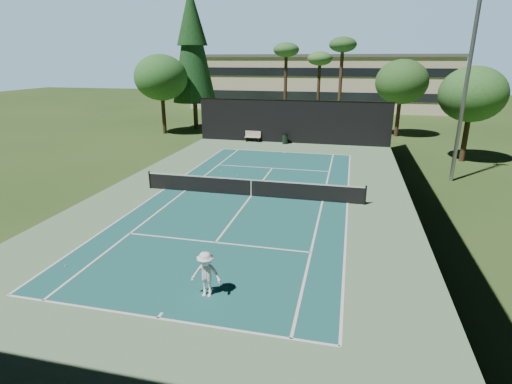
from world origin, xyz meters
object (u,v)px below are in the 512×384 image
tennis_ball_b (237,176)px  park_bench (253,136)px  tennis_ball_d (221,171)px  trash_bin (285,139)px  tennis_net (251,187)px  tennis_ball_c (290,187)px  player (206,274)px  tennis_ball_a (66,266)px

tennis_ball_b → park_bench: (-1.82, 11.91, 0.52)m
tennis_ball_d → trash_bin: size_ratio=0.06×
tennis_net → tennis_ball_d: tennis_net is taller
tennis_net → tennis_ball_b: 4.34m
trash_bin → tennis_ball_c: bearing=-79.4°
player → tennis_ball_c: (0.93, 12.46, -0.77)m
player → tennis_ball_c: 12.52m
tennis_net → tennis_ball_b: (-1.92, 3.85, -0.53)m
tennis_ball_a → tennis_ball_d: size_ratio=1.25×
tennis_ball_d → tennis_ball_b: bearing=-31.7°
tennis_ball_a → tennis_ball_b: size_ratio=1.18×
tennis_net → trash_bin: tennis_net is taller
tennis_ball_c → tennis_ball_a: bearing=-120.1°
tennis_ball_a → player: bearing=-5.9°
tennis_ball_a → trash_bin: 25.54m
park_bench → tennis_ball_d: bearing=-88.2°
tennis_ball_a → park_bench: size_ratio=0.05×
player → tennis_ball_d: size_ratio=27.46×
trash_bin → tennis_ball_d: bearing=-105.0°
tennis_ball_d → player: bearing=-73.7°
park_bench → tennis_ball_a: bearing=-92.6°
tennis_net → tennis_ball_a: size_ratio=175.89×
tennis_net → player: (1.03, -10.34, 0.25)m
tennis_ball_a → park_bench: 25.52m
tennis_ball_a → park_bench: park_bench is taller
tennis_net → trash_bin: bearing=92.0°
tennis_net → tennis_ball_c: 2.94m
tennis_ball_b → trash_bin: trash_bin is taller
tennis_ball_b → tennis_ball_d: (-1.47, 0.91, -0.00)m
park_bench → tennis_ball_b: bearing=-81.3°
player → tennis_ball_c: bearing=84.2°
player → tennis_ball_b: bearing=100.2°
tennis_ball_a → trash_bin: bearing=80.1°
player → trash_bin: 25.82m
player → tennis_ball_a: size_ratio=22.02×
tennis_ball_b → tennis_ball_d: tennis_ball_b is taller
tennis_ball_c → park_bench: (-5.70, 13.64, 0.51)m
tennis_net → player: player is taller
player → tennis_ball_d: bearing=104.8°
tennis_ball_b → trash_bin: (1.38, 11.58, 0.45)m
player → tennis_ball_b: player is taller
tennis_ball_a → tennis_ball_c: size_ratio=1.05×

